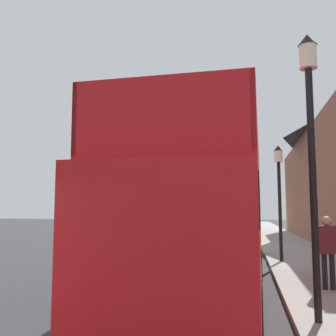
# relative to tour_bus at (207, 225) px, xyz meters

# --- Properties ---
(ground_plane) EXTENTS (144.00, 144.00, 0.00)m
(ground_plane) POSITION_rel_tour_bus_xyz_m (-3.13, 14.35, -1.74)
(ground_plane) COLOR #333335
(sidewalk) EXTENTS (3.14, 108.00, 0.14)m
(sidewalk) POSITION_rel_tour_bus_xyz_m (3.26, 11.35, -1.67)
(sidewalk) COLOR #999993
(sidewalk) RESTS_ON ground_plane
(tour_bus) EXTENTS (2.78, 9.70, 3.81)m
(tour_bus) POSITION_rel_tour_bus_xyz_m (0.00, 0.00, 0.00)
(tour_bus) COLOR red
(tour_bus) RESTS_ON ground_plane
(parked_car_ahead_of_bus) EXTENTS (1.82, 4.30, 1.36)m
(parked_car_ahead_of_bus) POSITION_rel_tour_bus_xyz_m (0.59, 7.84, -1.09)
(parked_car_ahead_of_bus) COLOR silver
(parked_car_ahead_of_bus) RESTS_ON ground_plane
(pedestrian_third) EXTENTS (0.47, 0.26, 1.79)m
(pedestrian_third) POSITION_rel_tour_bus_xyz_m (2.87, 1.15, -0.52)
(pedestrian_third) COLOR #232328
(pedestrian_third) RESTS_ON sidewalk
(lamp_post_nearest) EXTENTS (0.35, 0.35, 5.23)m
(lamp_post_nearest) POSITION_rel_tour_bus_xyz_m (2.10, -1.89, 1.97)
(lamp_post_nearest) COLOR black
(lamp_post_nearest) RESTS_ON sidewalk
(lamp_post_second) EXTENTS (0.35, 0.35, 4.51)m
(lamp_post_second) POSITION_rel_tour_bus_xyz_m (2.20, 6.60, 1.53)
(lamp_post_second) COLOR black
(lamp_post_second) RESTS_ON sidewalk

